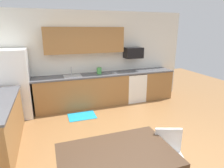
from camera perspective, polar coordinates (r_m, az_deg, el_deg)
The scene contains 15 objects.
ground_plane at distance 3.87m, azimuth 5.16°, elevation -18.44°, with size 12.00×12.00×0.00m, color olive.
wall_back at distance 5.76m, azimuth -5.48°, elevation 7.70°, with size 5.80×0.10×2.70m, color silver.
cabinet_run_back at distance 5.55m, azimuth -8.72°, elevation -2.32°, with size 2.63×0.60×0.90m, color olive.
cabinet_run_back_right at distance 6.39m, azimuth 12.68°, elevation -0.05°, with size 0.92×0.60×0.90m, color olive.
countertop_back at distance 5.51m, azimuth -4.48°, elevation 2.77°, with size 4.80×0.64×0.04m, color #4C4C51.
upper_cabinets_back at distance 5.42m, azimuth -8.22°, elevation 12.94°, with size 2.20×0.34×0.70m, color olive.
refrigerator at distance 5.34m, azimuth -27.46°, elevation -0.08°, with size 0.76×0.70×1.73m, color white.
oven_range at distance 6.03m, azimuth 6.52°, elevation -0.67°, with size 0.60×0.60×0.91m.
microwave at distance 5.90m, azimuth 6.43°, elevation 9.33°, with size 0.54×0.36×0.32m, color black.
sink_basin at distance 5.39m, azimuth -11.75°, elevation 1.73°, with size 0.48×0.40×0.14m, color #A5A8AD.
sink_faucet at distance 5.52m, azimuth -12.10°, elevation 3.78°, with size 0.02×0.02×0.24m, color #B2B5BA.
dining_table at distance 2.46m, azimuth 1.49°, elevation -21.24°, with size 1.40×0.90×0.76m.
chair_near_table at distance 2.95m, azimuth 16.81°, elevation -19.64°, with size 0.51×0.51×0.85m.
floor_mat at distance 5.09m, azimuth -9.02°, elevation -9.49°, with size 0.70×0.50×0.01m, color #198CBF.
kettle at distance 5.55m, azimuth -3.87°, elevation 3.96°, with size 0.14×0.14×0.20m, color #4CA54C.
Camera 1 is at (-1.36, -2.88, 2.20)m, focal length 30.38 mm.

